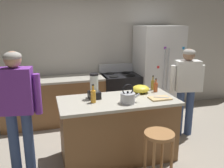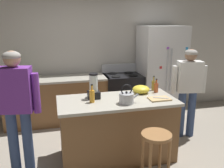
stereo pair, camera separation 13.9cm
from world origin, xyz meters
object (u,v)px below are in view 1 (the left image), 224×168
object	(u,v)px
refrigerator	(157,71)
stove_range	(120,95)
bar_stool	(159,145)
blender_appliance	(94,88)
person_by_island_left	(17,104)
kitchen_island	(118,129)
mixing_bowl	(141,89)
bottle_soda	(93,96)
bottle_cooking_sauce	(156,87)
person_by_sink_right	(187,84)
potted_plant	(13,72)
chef_knife	(161,97)
cutting_board	(160,98)
tea_kettle	(128,98)
bottle_vinegar	(153,85)

from	to	relation	value
refrigerator	stove_range	world-z (taller)	refrigerator
bar_stool	blender_appliance	world-z (taller)	blender_appliance
person_by_island_left	bar_stool	xyz separation A→B (m)	(1.60, -0.67, -0.45)
kitchen_island	mixing_bowl	bearing A→B (deg)	26.35
bottle_soda	bottle_cooking_sauce	bearing A→B (deg)	12.41
person_by_sink_right	potted_plant	xyz separation A→B (m)	(-2.87, 1.18, 0.14)
bottle_soda	chef_knife	world-z (taller)	bottle_soda
bottle_cooking_sauce	cutting_board	distance (m)	0.36
person_by_island_left	potted_plant	distance (m)	1.64
kitchen_island	potted_plant	bearing A→B (deg)	134.38
person_by_island_left	bar_stool	distance (m)	1.79
stove_range	bottle_cooking_sauce	world-z (taller)	bottle_cooking_sauce
person_by_sink_right	mixing_bowl	world-z (taller)	person_by_sink_right
person_by_island_left	bottle_soda	xyz separation A→B (m)	(0.96, 0.05, 0.00)
bottle_cooking_sauce	tea_kettle	bearing A→B (deg)	-147.58
mixing_bowl	tea_kettle	bearing A→B (deg)	-131.70
potted_plant	person_by_island_left	bearing A→B (deg)	-83.23
refrigerator	tea_kettle	xyz separation A→B (m)	(-1.29, -1.69, 0.04)
person_by_sink_right	mixing_bowl	xyz separation A→B (m)	(-0.91, -0.15, 0.03)
bottle_vinegar	tea_kettle	distance (m)	0.79
kitchen_island	refrigerator	bearing A→B (deg)	47.56
bar_stool	kitchen_island	bearing A→B (deg)	110.12
potted_plant	bottle_soda	world-z (taller)	potted_plant
mixing_bowl	stove_range	bearing A→B (deg)	86.08
cutting_board	bottle_soda	bearing A→B (deg)	173.15
refrigerator	chef_knife	bearing A→B (deg)	-115.04
kitchen_island	bottle_cooking_sauce	bearing A→B (deg)	16.06
kitchen_island	bottle_cooking_sauce	world-z (taller)	bottle_cooking_sauce
bottle_vinegar	mixing_bowl	world-z (taller)	bottle_vinegar
bar_stool	person_by_sink_right	bearing A→B (deg)	46.14
blender_appliance	cutting_board	bearing A→B (deg)	-18.18
bottle_cooking_sauce	bottle_soda	bearing A→B (deg)	-167.59
refrigerator	bottle_soda	world-z (taller)	refrigerator
stove_range	cutting_board	size ratio (longest dim) A/B	3.62
stove_range	bar_stool	distance (m)	2.29
bottle_vinegar	mixing_bowl	size ratio (longest dim) A/B	0.90
person_by_island_left	stove_range	bearing A→B (deg)	40.91
stove_range	chef_knife	distance (m)	1.74
bar_stool	bottle_vinegar	xyz separation A→B (m)	(0.41, 1.07, 0.45)
bottle_vinegar	cutting_board	distance (m)	0.48
person_by_island_left	tea_kettle	bearing A→B (deg)	-4.24
bar_stool	tea_kettle	distance (m)	0.74
kitchen_island	mixing_bowl	world-z (taller)	mixing_bowl
potted_plant	bottle_cooking_sauce	world-z (taller)	potted_plant
bar_stool	bottle_cooking_sauce	bearing A→B (deg)	66.83
potted_plant	refrigerator	bearing A→B (deg)	-1.00
person_by_island_left	chef_knife	distance (m)	1.93
kitchen_island	person_by_sink_right	bearing A→B (deg)	15.19
bar_stool	tea_kettle	world-z (taller)	tea_kettle
tea_kettle	bottle_soda	bearing A→B (deg)	161.09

